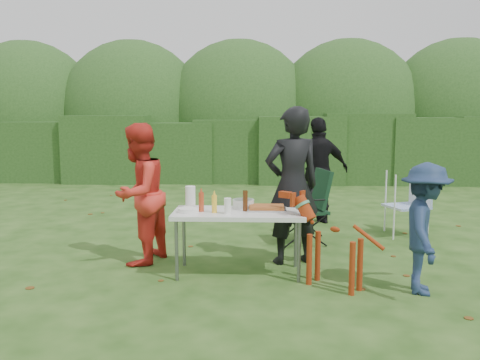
{
  "coord_description": "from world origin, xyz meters",
  "views": [
    {
      "loc": [
        0.64,
        -5.6,
        1.89
      ],
      "look_at": [
        0.38,
        0.9,
        1.0
      ],
      "focal_mm": 38.0,
      "sensor_mm": 36.0,
      "label": 1
    }
  ],
  "objects_px": {
    "person_red_jacket": "(139,194)",
    "paper_towel_roll": "(190,197)",
    "beer_bottle": "(245,201)",
    "lawn_chair": "(406,203)",
    "child": "(425,229)",
    "camping_chair": "(304,206)",
    "person_cook": "(292,186)",
    "dog": "(335,243)",
    "person_black_puffy": "(319,171)",
    "ketchup_bottle": "(201,202)",
    "folding_table": "(239,216)",
    "mustard_bottle": "(214,204)"
  },
  "relations": [
    {
      "from": "folding_table",
      "to": "camping_chair",
      "type": "distance_m",
      "value": 1.69
    },
    {
      "from": "dog",
      "to": "folding_table",
      "type": "bearing_deg",
      "value": 14.36
    },
    {
      "from": "paper_towel_roll",
      "to": "mustard_bottle",
      "type": "bearing_deg",
      "value": -42.14
    },
    {
      "from": "camping_chair",
      "to": "lawn_chair",
      "type": "height_order",
      "value": "camping_chair"
    },
    {
      "from": "person_black_puffy",
      "to": "lawn_chair",
      "type": "height_order",
      "value": "person_black_puffy"
    },
    {
      "from": "child",
      "to": "paper_towel_roll",
      "type": "xyz_separation_m",
      "value": [
        -2.53,
        0.74,
        0.19
      ]
    },
    {
      "from": "mustard_bottle",
      "to": "folding_table",
      "type": "bearing_deg",
      "value": 18.89
    },
    {
      "from": "dog",
      "to": "camping_chair",
      "type": "bearing_deg",
      "value": -47.92
    },
    {
      "from": "folding_table",
      "to": "person_black_puffy",
      "type": "xyz_separation_m",
      "value": [
        1.23,
        2.77,
        0.21
      ]
    },
    {
      "from": "person_red_jacket",
      "to": "lawn_chair",
      "type": "bearing_deg",
      "value": 130.5
    },
    {
      "from": "dog",
      "to": "lawn_chair",
      "type": "distance_m",
      "value": 2.75
    },
    {
      "from": "person_black_puffy",
      "to": "ketchup_bottle",
      "type": "bearing_deg",
      "value": 42.15
    },
    {
      "from": "child",
      "to": "dog",
      "type": "relative_size",
      "value": 1.34
    },
    {
      "from": "lawn_chair",
      "to": "dog",
      "type": "bearing_deg",
      "value": 38.36
    },
    {
      "from": "camping_chair",
      "to": "folding_table",
      "type": "bearing_deg",
      "value": 43.68
    },
    {
      "from": "camping_chair",
      "to": "lawn_chair",
      "type": "distance_m",
      "value": 1.66
    },
    {
      "from": "camping_chair",
      "to": "ketchup_bottle",
      "type": "distance_m",
      "value": 1.99
    },
    {
      "from": "child",
      "to": "ketchup_bottle",
      "type": "distance_m",
      "value": 2.44
    },
    {
      "from": "folding_table",
      "to": "beer_bottle",
      "type": "height_order",
      "value": "beer_bottle"
    },
    {
      "from": "dog",
      "to": "paper_towel_roll",
      "type": "xyz_separation_m",
      "value": [
        -1.63,
        0.62,
        0.38
      ]
    },
    {
      "from": "dog",
      "to": "paper_towel_roll",
      "type": "relative_size",
      "value": 3.93
    },
    {
      "from": "camping_chair",
      "to": "person_cook",
      "type": "bearing_deg",
      "value": 61.55
    },
    {
      "from": "ketchup_bottle",
      "to": "beer_bottle",
      "type": "xyz_separation_m",
      "value": [
        0.5,
        0.05,
        0.01
      ]
    },
    {
      "from": "person_black_puffy",
      "to": "paper_towel_roll",
      "type": "relative_size",
      "value": 6.87
    },
    {
      "from": "folding_table",
      "to": "child",
      "type": "xyz_separation_m",
      "value": [
        1.95,
        -0.55,
        -0.0
      ]
    },
    {
      "from": "dog",
      "to": "beer_bottle",
      "type": "distance_m",
      "value": 1.13
    },
    {
      "from": "person_red_jacket",
      "to": "paper_towel_roll",
      "type": "bearing_deg",
      "value": 91.82
    },
    {
      "from": "mustard_bottle",
      "to": "beer_bottle",
      "type": "relative_size",
      "value": 0.83
    },
    {
      "from": "person_black_puffy",
      "to": "ketchup_bottle",
      "type": "relative_size",
      "value": 8.12
    },
    {
      "from": "person_cook",
      "to": "beer_bottle",
      "type": "bearing_deg",
      "value": 19.06
    },
    {
      "from": "folding_table",
      "to": "beer_bottle",
      "type": "xyz_separation_m",
      "value": [
        0.08,
        0.02,
        0.17
      ]
    },
    {
      "from": "folding_table",
      "to": "person_red_jacket",
      "type": "distance_m",
      "value": 1.32
    },
    {
      "from": "child",
      "to": "ketchup_bottle",
      "type": "height_order",
      "value": "child"
    },
    {
      "from": "person_red_jacket",
      "to": "beer_bottle",
      "type": "relative_size",
      "value": 7.26
    },
    {
      "from": "person_black_puffy",
      "to": "ketchup_bottle",
      "type": "height_order",
      "value": "person_black_puffy"
    },
    {
      "from": "person_cook",
      "to": "lawn_chair",
      "type": "relative_size",
      "value": 1.96
    },
    {
      "from": "child",
      "to": "lawn_chair",
      "type": "xyz_separation_m",
      "value": [
        0.51,
        2.47,
        -0.19
      ]
    },
    {
      "from": "camping_chair",
      "to": "child",
      "type": "bearing_deg",
      "value": 103.44
    },
    {
      "from": "folding_table",
      "to": "dog",
      "type": "height_order",
      "value": "dog"
    },
    {
      "from": "paper_towel_roll",
      "to": "child",
      "type": "bearing_deg",
      "value": -16.21
    },
    {
      "from": "child",
      "to": "ketchup_bottle",
      "type": "relative_size",
      "value": 6.21
    },
    {
      "from": "person_black_puffy",
      "to": "lawn_chair",
      "type": "bearing_deg",
      "value": 127.97
    },
    {
      "from": "folding_table",
      "to": "paper_towel_roll",
      "type": "relative_size",
      "value": 5.77
    },
    {
      "from": "dog",
      "to": "lawn_chair",
      "type": "height_order",
      "value": "lawn_chair"
    },
    {
      "from": "person_red_jacket",
      "to": "camping_chair",
      "type": "bearing_deg",
      "value": 134.41
    },
    {
      "from": "child",
      "to": "lawn_chair",
      "type": "relative_size",
      "value": 1.37
    },
    {
      "from": "beer_bottle",
      "to": "mustard_bottle",
      "type": "bearing_deg",
      "value": -162.59
    },
    {
      "from": "dog",
      "to": "mustard_bottle",
      "type": "relative_size",
      "value": 5.11
    },
    {
      "from": "camping_chair",
      "to": "beer_bottle",
      "type": "bearing_deg",
      "value": 45.67
    },
    {
      "from": "child",
      "to": "mustard_bottle",
      "type": "distance_m",
      "value": 2.27
    }
  ]
}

